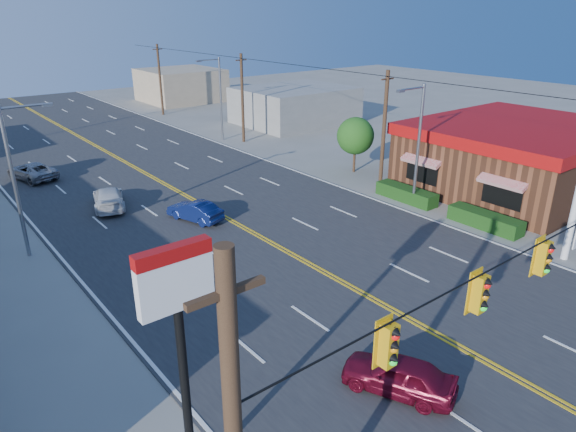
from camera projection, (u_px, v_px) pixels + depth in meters
ground at (531, 388)px, 17.81m from camera, size 160.00×160.00×0.00m
road at (225, 217)px, 32.32m from camera, size 20.00×120.00×0.06m
signal_span at (557, 264)px, 15.91m from camera, size 24.32×0.34×9.00m
kfc at (516, 156)px, 37.11m from camera, size 16.30×12.40×4.70m
pizza_hut_sign at (179, 322)px, 12.43m from camera, size 1.90×0.30×6.85m
streetlight_se at (417, 140)px, 32.51m from camera, size 2.55×0.25×8.00m
streetlight_ne at (219, 94)px, 49.93m from camera, size 2.55×0.25×8.00m
streetlight_sw at (17, 174)px, 25.86m from camera, size 2.55×0.25×8.00m
utility_pole_near at (384, 131)px, 36.34m from camera, size 0.28×0.28×8.40m
utility_pole_mid at (242, 99)px, 49.41m from camera, size 0.28×0.28×8.40m
utility_pole_far at (160, 80)px, 62.48m from camera, size 0.28×0.28×8.40m
tree_kfc_rear at (355, 136)px, 40.47m from camera, size 2.94×2.94×4.41m
bld_east_mid at (295, 105)px, 58.79m from camera, size 12.00×10.00×4.00m
bld_east_far at (181, 85)px, 72.95m from camera, size 10.00×10.00×4.40m
car_magenta at (398, 376)px, 17.39m from camera, size 3.03×4.15×1.31m
car_blue at (195, 212)px, 31.63m from camera, size 2.35×3.96×1.23m
car_white at (109, 199)px, 33.68m from camera, size 3.18×4.96×1.34m
car_silver at (32, 172)px, 39.34m from camera, size 3.25×5.03×1.29m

